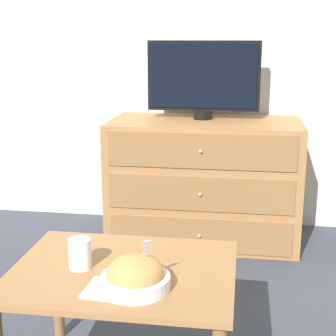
# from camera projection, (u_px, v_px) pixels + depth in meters

# --- Properties ---
(ground_plane) EXTENTS (12.00, 12.00, 0.00)m
(ground_plane) POSITION_uv_depth(u_px,v_px,m) (199.00, 220.00, 3.53)
(ground_plane) COLOR #383D47
(wall_back) EXTENTS (12.00, 0.05, 2.60)m
(wall_back) POSITION_uv_depth(u_px,v_px,m) (203.00, 24.00, 3.23)
(wall_back) COLOR silver
(wall_back) RESTS_ON ground_plane
(dresser) EXTENTS (1.13, 0.58, 0.74)m
(dresser) POSITION_uv_depth(u_px,v_px,m) (204.00, 181.00, 3.13)
(dresser) COLOR #9E6B3D
(dresser) RESTS_ON ground_plane
(tv) EXTENTS (0.67, 0.11, 0.46)m
(tv) POSITION_uv_depth(u_px,v_px,m) (203.00, 78.00, 3.05)
(tv) COLOR black
(tv) RESTS_ON dresser
(coffee_table) EXTENTS (0.76, 0.60, 0.46)m
(coffee_table) POSITION_uv_depth(u_px,v_px,m) (124.00, 288.00, 1.77)
(coffee_table) COLOR #9E6B3D
(coffee_table) RESTS_ON ground_plane
(takeout_bowl) EXTENTS (0.22, 0.22, 0.17)m
(takeout_bowl) POSITION_uv_depth(u_px,v_px,m) (135.00, 276.00, 1.61)
(takeout_bowl) COLOR silver
(takeout_bowl) RESTS_ON coffee_table
(drink_cup) EXTENTS (0.08, 0.08, 0.10)m
(drink_cup) POSITION_uv_depth(u_px,v_px,m) (80.00, 255.00, 1.75)
(drink_cup) COLOR beige
(drink_cup) RESTS_ON coffee_table
(napkin) EXTENTS (0.16, 0.16, 0.00)m
(napkin) POSITION_uv_depth(u_px,v_px,m) (109.00, 289.00, 1.61)
(napkin) COLOR white
(napkin) RESTS_ON coffee_table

